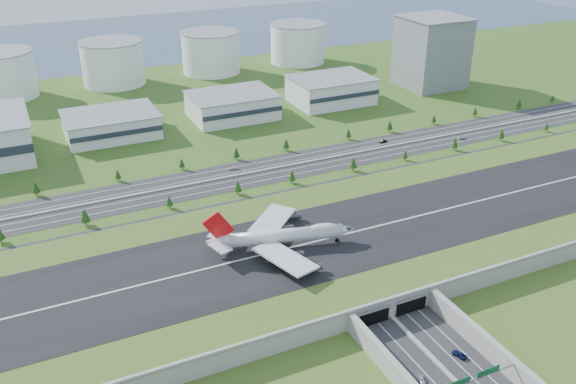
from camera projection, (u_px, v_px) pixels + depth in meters
name	position (u px, v px, depth m)	size (l,w,h in m)	color
ground	(329.00, 254.00, 273.25)	(1200.00, 1200.00, 0.00)	#2E5219
airfield_deck	(329.00, 246.00, 271.34)	(520.00, 100.00, 9.20)	gray
sign_gantry_near	(473.00, 381.00, 193.16)	(38.70, 0.70, 9.80)	gray
north_expressway	(250.00, 173.00, 350.18)	(560.00, 36.00, 0.12)	#28282B
tree_row	(275.00, 163.00, 352.08)	(502.61, 48.56, 8.48)	#3D2819
hangar_mid_a	(111.00, 125.00, 401.02)	(58.00, 42.00, 15.00)	silver
hangar_mid_b	(232.00, 106.00, 432.85)	(58.00, 42.00, 17.00)	silver
hangar_mid_c	(331.00, 90.00, 462.78)	(58.00, 42.00, 19.00)	silver
office_tower	(431.00, 52.00, 494.86)	(46.00, 46.00, 55.00)	slate
fuel_tank_a	(2.00, 75.00, 470.97)	(50.00, 50.00, 35.00)	white
fuel_tank_b	(113.00, 63.00, 503.24)	(50.00, 50.00, 35.00)	white
fuel_tank_c	(211.00, 53.00, 535.52)	(50.00, 50.00, 35.00)	white
fuel_tank_d	(298.00, 43.00, 567.80)	(50.00, 50.00, 35.00)	white
bay_water	(118.00, 39.00, 662.04)	(1200.00, 260.00, 0.06)	#364D67
boeing_747	(281.00, 236.00, 260.49)	(64.40, 60.11, 20.31)	silver
car_0	(422.00, 379.00, 202.35)	(1.82, 4.53, 1.54)	silver
car_2	(459.00, 354.00, 212.99)	(2.53, 5.50, 1.53)	#0B163B
car_5	(383.00, 141.00, 392.59)	(1.78, 5.10, 1.68)	black
car_6	(462.00, 138.00, 397.81)	(2.59, 5.62, 1.56)	silver
car_7	(233.00, 168.00, 354.65)	(2.22, 5.45, 1.58)	silver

